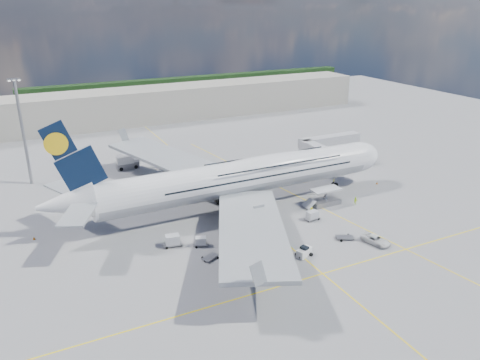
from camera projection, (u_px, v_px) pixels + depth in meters
name	position (u px, v px, depth m)	size (l,w,h in m)	color
ground	(264.00, 225.00, 93.32)	(300.00, 300.00, 0.00)	gray
taxi_line_main	(264.00, 225.00, 93.32)	(0.25, 220.00, 0.01)	yellow
taxi_line_cross	(323.00, 274.00, 76.57)	(120.00, 0.25, 0.01)	yellow
taxi_line_diag	(296.00, 195.00, 107.48)	(0.25, 100.00, 0.01)	yellow
airliner	(242.00, 177.00, 99.34)	(77.26, 79.15, 23.71)	white
jet_bridge	(326.00, 146.00, 120.71)	(18.80, 12.10, 8.50)	#B7B7BC
cargo_loader	(324.00, 199.00, 102.24)	(8.53, 3.20, 3.67)	silver
light_mast	(23.00, 131.00, 109.74)	(3.00, 0.70, 25.50)	gray
terminal	(138.00, 106.00, 170.72)	(180.00, 16.00, 12.00)	#B2AD9E
tree_line	(196.00, 85.00, 225.64)	(160.00, 6.00, 8.00)	#193814
dolly_row_a	(201.00, 241.00, 85.00)	(3.02, 2.28, 1.70)	gray
dolly_row_b	(172.00, 240.00, 84.86)	(3.68, 2.37, 2.17)	gray
dolly_row_c	(246.00, 228.00, 90.00)	(3.18, 2.42, 1.79)	gray
dolly_back	(210.00, 257.00, 80.86)	(3.40, 2.84, 0.44)	gray
dolly_nose_far	(345.00, 237.00, 87.63)	(3.66, 2.99, 0.47)	gray
dolly_nose_near	(312.00, 215.00, 95.02)	(3.21, 1.98, 1.92)	gray
baggage_tug	(304.00, 252.00, 81.57)	(3.31, 2.41, 1.88)	silver
catering_truck_inner	(195.00, 170.00, 118.23)	(6.24, 2.55, 3.70)	gray
catering_truck_outer	(127.00, 163.00, 124.00)	(6.01, 2.38, 3.59)	gray
service_van	(376.00, 240.00, 85.83)	(2.52, 5.47, 1.52)	white
crew_nose	(334.00, 182.00, 112.93)	(0.58, 0.38, 1.60)	#CCE317
crew_loader	(356.00, 201.00, 102.27)	(0.86, 0.67, 1.78)	#CBFF1A
crew_wing	(268.00, 251.00, 82.03)	(0.90, 0.38, 1.54)	#E3F71A
crew_van	(311.00, 212.00, 97.01)	(0.90, 0.58, 1.83)	yellow
crew_tug	(277.00, 231.00, 88.81)	(1.12, 0.65, 1.74)	#C1EC18
cone_nose	(377.00, 183.00, 113.94)	(0.49, 0.49, 0.62)	orange
cone_wing_left_inner	(170.00, 203.00, 102.57)	(0.49, 0.49, 0.62)	orange
cone_wing_left_outer	(166.00, 170.00, 122.40)	(0.46, 0.46, 0.58)	orange
cone_wing_right_inner	(230.00, 263.00, 79.03)	(0.49, 0.49, 0.62)	orange
cone_wing_right_outer	(277.00, 284.00, 73.27)	(0.49, 0.49, 0.62)	orange
cone_tail	(34.00, 238.00, 87.42)	(0.48, 0.48, 0.61)	orange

